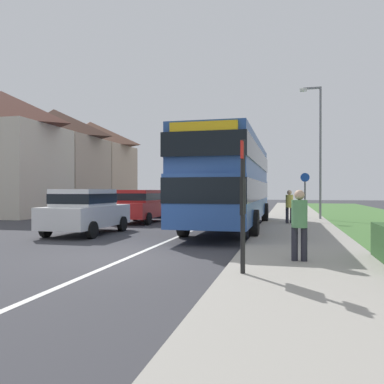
{
  "coord_description": "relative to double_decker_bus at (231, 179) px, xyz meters",
  "views": [
    {
      "loc": [
        3.81,
        -8.99,
        1.66
      ],
      "look_at": [
        0.58,
        4.18,
        1.6
      ],
      "focal_mm": 36.56,
      "sensor_mm": 36.0,
      "label": 1
    }
  ],
  "objects": [
    {
      "name": "parked_car_white",
      "position": [
        -5.04,
        -3.25,
        -1.21
      ],
      "size": [
        1.99,
        4.08,
        1.7
      ],
      "color": "silver",
      "rests_on": "ground_plane"
    },
    {
      "name": "bus_stop_sign",
      "position": [
        1.55,
        -9.32,
        -0.6
      ],
      "size": [
        0.09,
        0.52,
        2.6
      ],
      "color": "black",
      "rests_on": "ground_plane"
    },
    {
      "name": "cycle_route_sign",
      "position": [
        3.2,
        3.55,
        -0.72
      ],
      "size": [
        0.44,
        0.08,
        2.52
      ],
      "color": "slate",
      "rests_on": "ground_plane"
    },
    {
      "name": "house_terrace_far_side",
      "position": [
        -15.51,
        10.64,
        1.87
      ],
      "size": [
        7.13,
        17.35,
        8.04
      ],
      "color": "beige",
      "rests_on": "ground_plane"
    },
    {
      "name": "parked_car_red",
      "position": [
        -4.95,
        2.19,
        -1.23
      ],
      "size": [
        1.88,
        4.07,
        1.67
      ],
      "color": "#B21E1E",
      "rests_on": "ground_plane"
    },
    {
      "name": "parked_car_blue",
      "position": [
        -4.96,
        7.51,
        -1.25
      ],
      "size": [
        1.92,
        4.12,
        1.62
      ],
      "color": "navy",
      "rests_on": "ground_plane"
    },
    {
      "name": "pavement_near_side",
      "position": [
        2.75,
        -1.59,
        -2.08
      ],
      "size": [
        3.2,
        68.0,
        0.12
      ],
      "primitive_type": "cube",
      "color": "#9E998E",
      "rests_on": "ground_plane"
    },
    {
      "name": "ground_plane",
      "position": [
        -1.45,
        -7.59,
        -2.14
      ],
      "size": [
        120.0,
        120.0,
        0.0
      ],
      "primitive_type": "plane",
      "color": "#38383D"
    },
    {
      "name": "street_lamp_mid",
      "position": [
        3.97,
        5.49,
        2.02
      ],
      "size": [
        1.14,
        0.2,
        7.24
      ],
      "color": "slate",
      "rests_on": "ground_plane"
    },
    {
      "name": "lane_marking_centre",
      "position": [
        -1.45,
        0.41,
        -2.14
      ],
      "size": [
        0.14,
        60.0,
        0.01
      ],
      "primitive_type": "cube",
      "color": "silver",
      "rests_on": "ground_plane"
    },
    {
      "name": "pedestrian_at_stop",
      "position": [
        2.61,
        -7.77,
        -1.17
      ],
      "size": [
        0.34,
        0.34,
        1.67
      ],
      "color": "#23232D",
      "rests_on": "ground_plane"
    },
    {
      "name": "double_decker_bus",
      "position": [
        0.0,
        0.0,
        0.0
      ],
      "size": [
        2.8,
        11.4,
        3.7
      ],
      "color": "#284C93",
      "rests_on": "ground_plane"
    },
    {
      "name": "pedestrian_walking_away",
      "position": [
        2.44,
        2.19,
        -1.17
      ],
      "size": [
        0.34,
        0.34,
        1.67
      ],
      "color": "#23232D",
      "rests_on": "ground_plane"
    }
  ]
}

